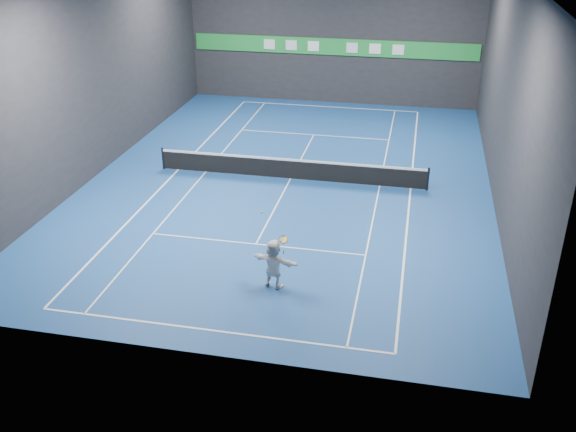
% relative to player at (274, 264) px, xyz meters
% --- Properties ---
extents(ground, '(26.00, 26.00, 0.00)m').
position_rel_player_xyz_m(ground, '(-1.31, 9.10, -0.86)').
color(ground, navy).
rests_on(ground, ground).
extents(wall_back, '(18.00, 0.10, 9.00)m').
position_rel_player_xyz_m(wall_back, '(-1.31, 22.10, 3.64)').
color(wall_back, black).
rests_on(wall_back, ground).
extents(wall_front, '(18.00, 0.10, 9.00)m').
position_rel_player_xyz_m(wall_front, '(-1.31, -3.90, 3.64)').
color(wall_front, black).
rests_on(wall_front, ground).
extents(wall_left, '(0.10, 26.00, 9.00)m').
position_rel_player_xyz_m(wall_left, '(-10.31, 9.10, 3.64)').
color(wall_left, black).
rests_on(wall_left, ground).
extents(wall_right, '(0.10, 26.00, 9.00)m').
position_rel_player_xyz_m(wall_right, '(7.69, 9.10, 3.64)').
color(wall_right, black).
rests_on(wall_right, ground).
extents(baseline_near, '(10.98, 0.08, 0.01)m').
position_rel_player_xyz_m(baseline_near, '(-1.31, -2.79, -0.86)').
color(baseline_near, white).
rests_on(baseline_near, ground).
extents(baseline_far, '(10.98, 0.08, 0.01)m').
position_rel_player_xyz_m(baseline_far, '(-1.31, 20.99, -0.86)').
color(baseline_far, white).
rests_on(baseline_far, ground).
extents(sideline_doubles_left, '(0.08, 23.78, 0.01)m').
position_rel_player_xyz_m(sideline_doubles_left, '(-6.80, 9.10, -0.86)').
color(sideline_doubles_left, white).
rests_on(sideline_doubles_left, ground).
extents(sideline_doubles_right, '(0.08, 23.78, 0.01)m').
position_rel_player_xyz_m(sideline_doubles_right, '(4.18, 9.10, -0.86)').
color(sideline_doubles_right, white).
rests_on(sideline_doubles_right, ground).
extents(sideline_singles_left, '(0.06, 23.78, 0.01)m').
position_rel_player_xyz_m(sideline_singles_left, '(-5.42, 9.10, -0.86)').
color(sideline_singles_left, white).
rests_on(sideline_singles_left, ground).
extents(sideline_singles_right, '(0.06, 23.78, 0.01)m').
position_rel_player_xyz_m(sideline_singles_right, '(2.80, 9.10, -0.86)').
color(sideline_singles_right, white).
rests_on(sideline_singles_right, ground).
extents(service_line_near, '(8.23, 0.06, 0.01)m').
position_rel_player_xyz_m(service_line_near, '(-1.31, 2.70, -0.86)').
color(service_line_near, white).
rests_on(service_line_near, ground).
extents(service_line_far, '(8.23, 0.06, 0.01)m').
position_rel_player_xyz_m(service_line_far, '(-1.31, 15.50, -0.86)').
color(service_line_far, white).
rests_on(service_line_far, ground).
extents(center_service_line, '(0.06, 12.80, 0.01)m').
position_rel_player_xyz_m(center_service_line, '(-1.31, 9.10, -0.86)').
color(center_service_line, white).
rests_on(center_service_line, ground).
extents(player, '(1.67, 0.86, 1.72)m').
position_rel_player_xyz_m(player, '(0.00, 0.00, 0.00)').
color(player, white).
rests_on(player, ground).
extents(tennis_ball, '(0.07, 0.07, 0.07)m').
position_rel_player_xyz_m(tennis_ball, '(-0.42, 0.19, 1.74)').
color(tennis_ball, '#DBF128').
rests_on(tennis_ball, player).
extents(tennis_net, '(12.50, 0.10, 1.07)m').
position_rel_player_xyz_m(tennis_net, '(-1.31, 9.10, -0.32)').
color(tennis_net, black).
rests_on(tennis_net, ground).
extents(sponsor_banner, '(17.64, 0.11, 1.00)m').
position_rel_player_xyz_m(sponsor_banner, '(-1.31, 22.04, 2.64)').
color(sponsor_banner, green).
rests_on(sponsor_banner, wall_back).
extents(tennis_racket, '(0.43, 0.38, 0.68)m').
position_rel_player_xyz_m(tennis_racket, '(0.32, 0.05, 0.86)').
color(tennis_racket, red).
rests_on(tennis_racket, player).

